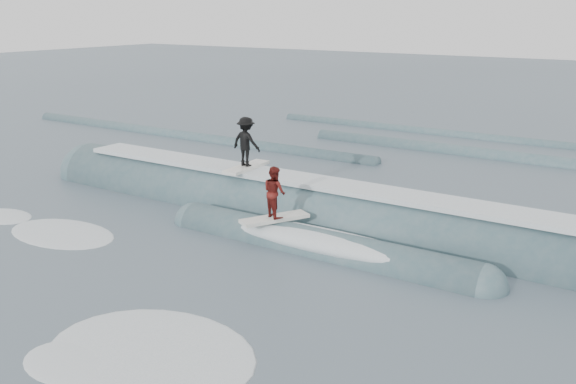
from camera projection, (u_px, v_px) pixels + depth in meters
The scene contains 6 objects.
ground at pixel (169, 286), 15.28m from camera, with size 160.00×160.00×0.00m, color #3E4F5B.
breaking_wave at pixel (307, 221), 19.87m from camera, with size 22.41×4.02×2.47m.
surfer_black at pixel (246, 144), 20.88m from camera, with size 1.06×2.02×1.71m.
surfer_red at pixel (275, 196), 17.96m from camera, with size 1.44×2.02×1.56m.
whitewater at pixel (111, 324), 13.46m from camera, with size 15.38×7.60×0.10m.
far_swells at pixel (396, 148), 30.52m from camera, with size 38.88×8.65×0.80m.
Camera 1 is at (10.08, -10.22, 6.38)m, focal length 40.00 mm.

